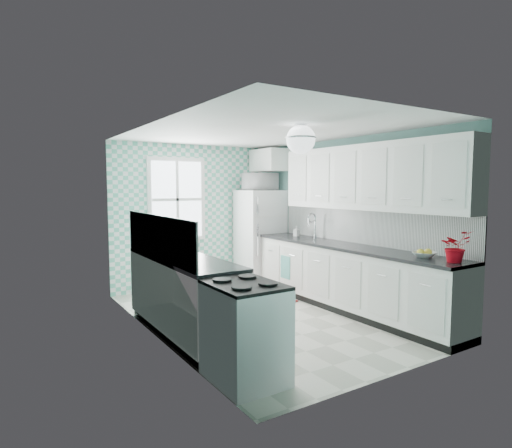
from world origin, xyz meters
TOP-DOWN VIEW (x-y plane):
  - floor at (0.00, 0.00)m, footprint 3.00×4.40m
  - ceiling at (0.00, 0.00)m, footprint 3.00×4.40m
  - wall_back at (0.00, 2.21)m, footprint 3.00×0.02m
  - wall_front at (0.00, -2.21)m, footprint 3.00×0.02m
  - wall_left at (-1.51, 0.00)m, footprint 0.02×4.40m
  - wall_right at (1.51, 0.00)m, footprint 0.02×4.40m
  - accent_wall at (0.00, 2.19)m, footprint 3.00×0.01m
  - window at (-0.35, 2.16)m, footprint 1.04×0.05m
  - backsplash_right at (1.49, -0.40)m, footprint 0.02×3.60m
  - backsplash_left at (-1.49, -0.07)m, footprint 0.02×2.15m
  - upper_cabinets_right at (1.33, -0.60)m, footprint 0.33×3.20m
  - upper_cabinet_fridge at (1.30, 1.83)m, footprint 0.40×0.74m
  - ceiling_light at (0.00, -0.80)m, footprint 0.34×0.34m
  - base_cabinets_right at (1.20, -0.40)m, footprint 0.60×3.60m
  - countertop_right at (1.19, -0.40)m, footprint 0.63×3.60m
  - base_cabinets_left at (-1.20, -0.07)m, footprint 0.60×2.15m
  - countertop_left at (-1.19, -0.07)m, footprint 0.63×2.15m
  - fridge at (1.11, 1.78)m, footprint 0.74×0.74m
  - stove at (-1.20, -1.53)m, footprint 0.59×0.74m
  - sink at (1.20, 0.53)m, footprint 0.47×0.40m
  - rug at (0.32, 0.72)m, footprint 1.13×1.32m
  - dish_towel at (0.89, 0.68)m, footprint 0.05×0.24m
  - fruit_bowl at (1.20, -1.64)m, footprint 0.35×0.35m
  - potted_plant at (1.20, -2.03)m, footprint 0.37×0.34m
  - soap_bottle at (1.25, 0.87)m, footprint 0.10×0.10m
  - microwave at (1.11, 1.78)m, footprint 0.58×0.41m

SIDE VIEW (x-z plane):
  - floor at x=0.00m, z-range -0.02..0.00m
  - rug at x=0.32m, z-range 0.00..0.02m
  - base_cabinets_right at x=1.20m, z-range 0.00..0.90m
  - base_cabinets_left at x=-1.20m, z-range 0.00..0.90m
  - stove at x=-1.20m, z-range 0.02..0.91m
  - dish_towel at x=0.89m, z-range 0.30..0.66m
  - fridge at x=1.11m, z-range 0.00..1.70m
  - countertop_right at x=1.19m, z-range 0.90..0.94m
  - countertop_left at x=-1.19m, z-range 0.90..0.94m
  - sink at x=1.20m, z-range 0.67..1.20m
  - fruit_bowl at x=1.20m, z-range 0.94..1.01m
  - soap_bottle at x=1.25m, z-range 0.94..1.11m
  - potted_plant at x=1.20m, z-range 0.94..1.29m
  - backsplash_right at x=1.49m, z-range 0.94..1.45m
  - backsplash_left at x=-1.49m, z-range 0.94..1.45m
  - wall_back at x=0.00m, z-range 0.00..2.50m
  - wall_front at x=0.00m, z-range 0.00..2.50m
  - wall_left at x=-1.51m, z-range 0.00..2.50m
  - wall_right at x=1.51m, z-range 0.00..2.50m
  - accent_wall at x=0.00m, z-range 0.00..2.50m
  - window at x=-0.35m, z-range 0.83..2.27m
  - microwave at x=1.11m, z-range 1.70..2.02m
  - upper_cabinets_right at x=1.33m, z-range 1.45..2.35m
  - upper_cabinet_fridge at x=1.30m, z-range 2.05..2.45m
  - ceiling_light at x=0.00m, z-range 2.15..2.50m
  - ceiling at x=0.00m, z-range 2.50..2.52m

